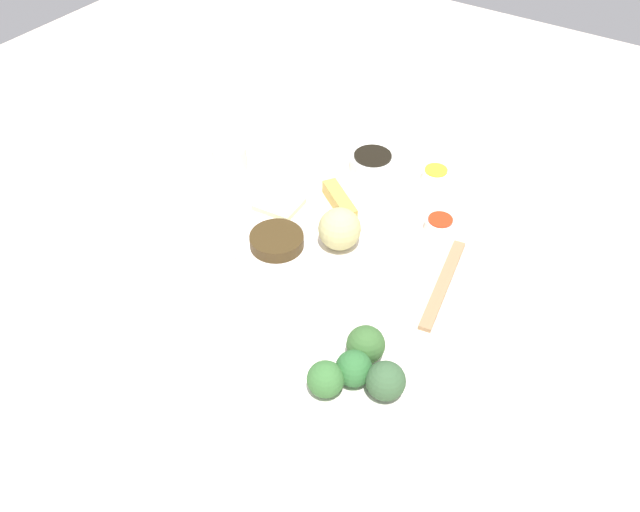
{
  "coord_description": "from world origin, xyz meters",
  "views": [
    {
      "loc": [
        0.72,
        0.5,
        0.8
      ],
      "look_at": [
        0.05,
        0.06,
        0.06
      ],
      "focal_mm": 37.8,
      "sensor_mm": 36.0,
      "label": 1
    }
  ],
  "objects_px": {
    "sauce_ramekin_hot_mustard": "(435,176)",
    "sauce_ramekin_sweet_and_sour": "(440,225)",
    "main_plate": "(308,229)",
    "soy_sauce_bowl": "(372,163)",
    "broccoli_plate": "(353,383)",
    "teacup": "(230,158)",
    "chopsticks_pair": "(443,284)"
  },
  "relations": [
    {
      "from": "broccoli_plate",
      "to": "soy_sauce_bowl",
      "type": "height_order",
      "value": "soy_sauce_bowl"
    },
    {
      "from": "main_plate",
      "to": "broccoli_plate",
      "type": "distance_m",
      "value": 0.34
    },
    {
      "from": "main_plate",
      "to": "soy_sauce_bowl",
      "type": "bearing_deg",
      "value": -180.0
    },
    {
      "from": "main_plate",
      "to": "chopsticks_pair",
      "type": "xyz_separation_m",
      "value": [
        -0.01,
        0.26,
        -0.0
      ]
    },
    {
      "from": "main_plate",
      "to": "teacup",
      "type": "xyz_separation_m",
      "value": [
        -0.08,
        -0.24,
        0.02
      ]
    },
    {
      "from": "broccoli_plate",
      "to": "sauce_ramekin_hot_mustard",
      "type": "distance_m",
      "value": 0.52
    },
    {
      "from": "main_plate",
      "to": "soy_sauce_bowl",
      "type": "height_order",
      "value": "soy_sauce_bowl"
    },
    {
      "from": "sauce_ramekin_sweet_and_sour",
      "to": "broccoli_plate",
      "type": "bearing_deg",
      "value": 7.25
    },
    {
      "from": "soy_sauce_bowl",
      "to": "chopsticks_pair",
      "type": "xyz_separation_m",
      "value": [
        0.22,
        0.26,
        -0.01
      ]
    },
    {
      "from": "sauce_ramekin_hot_mustard",
      "to": "chopsticks_pair",
      "type": "relative_size",
      "value": 0.25
    },
    {
      "from": "soy_sauce_bowl",
      "to": "broccoli_plate",
      "type": "bearing_deg",
      "value": 27.08
    },
    {
      "from": "sauce_ramekin_sweet_and_sour",
      "to": "chopsticks_pair",
      "type": "bearing_deg",
      "value": 28.46
    },
    {
      "from": "main_plate",
      "to": "sauce_ramekin_hot_mustard",
      "type": "height_order",
      "value": "sauce_ramekin_hot_mustard"
    },
    {
      "from": "broccoli_plate",
      "to": "chopsticks_pair",
      "type": "xyz_separation_m",
      "value": [
        -0.25,
        0.02,
        -0.0
      ]
    },
    {
      "from": "main_plate",
      "to": "sauce_ramekin_hot_mustard",
      "type": "xyz_separation_m",
      "value": [
        -0.26,
        0.12,
        0.0
      ]
    },
    {
      "from": "soy_sauce_bowl",
      "to": "sauce_ramekin_hot_mustard",
      "type": "height_order",
      "value": "soy_sauce_bowl"
    },
    {
      "from": "sauce_ramekin_hot_mustard",
      "to": "teacup",
      "type": "bearing_deg",
      "value": -62.25
    },
    {
      "from": "sauce_ramekin_hot_mustard",
      "to": "sauce_ramekin_sweet_and_sour",
      "type": "bearing_deg",
      "value": 28.95
    },
    {
      "from": "main_plate",
      "to": "chopsticks_pair",
      "type": "relative_size",
      "value": 1.34
    },
    {
      "from": "broccoli_plate",
      "to": "sauce_ramekin_sweet_and_sour",
      "type": "height_order",
      "value": "sauce_ramekin_sweet_and_sour"
    },
    {
      "from": "sauce_ramekin_hot_mustard",
      "to": "teacup",
      "type": "height_order",
      "value": "teacup"
    },
    {
      "from": "broccoli_plate",
      "to": "chopsticks_pair",
      "type": "height_order",
      "value": "broccoli_plate"
    },
    {
      "from": "soy_sauce_bowl",
      "to": "teacup",
      "type": "xyz_separation_m",
      "value": [
        0.15,
        -0.24,
        0.01
      ]
    },
    {
      "from": "broccoli_plate",
      "to": "teacup",
      "type": "relative_size",
      "value": 3.3
    },
    {
      "from": "main_plate",
      "to": "sauce_ramekin_hot_mustard",
      "type": "relative_size",
      "value": 5.41
    },
    {
      "from": "sauce_ramekin_sweet_and_sour",
      "to": "teacup",
      "type": "xyz_separation_m",
      "value": [
        0.06,
        -0.43,
        0.01
      ]
    },
    {
      "from": "sauce_ramekin_hot_mustard",
      "to": "broccoli_plate",
      "type": "bearing_deg",
      "value": 13.34
    },
    {
      "from": "sauce_ramekin_sweet_and_sour",
      "to": "soy_sauce_bowl",
      "type": "bearing_deg",
      "value": -115.83
    },
    {
      "from": "sauce_ramekin_hot_mustard",
      "to": "sauce_ramekin_sweet_and_sour",
      "type": "height_order",
      "value": "same"
    },
    {
      "from": "soy_sauce_bowl",
      "to": "sauce_ramekin_sweet_and_sour",
      "type": "height_order",
      "value": "soy_sauce_bowl"
    },
    {
      "from": "sauce_ramekin_sweet_and_sour",
      "to": "teacup",
      "type": "height_order",
      "value": "teacup"
    },
    {
      "from": "sauce_ramekin_sweet_and_sour",
      "to": "main_plate",
      "type": "bearing_deg",
      "value": -55.19
    }
  ]
}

